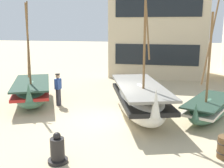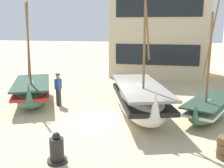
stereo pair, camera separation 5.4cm
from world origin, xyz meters
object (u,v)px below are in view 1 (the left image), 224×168
harbor_building_main (159,30)px  fisherman_by_hull (58,90)px  capstan_winch (58,150)px  fishing_boat_near_left (32,91)px  fishing_boat_centre_large (140,99)px  fishing_boat_far_right (208,108)px

harbor_building_main → fisherman_by_hull: bearing=-113.4°
fisherman_by_hull → harbor_building_main: harbor_building_main is taller
capstan_winch → fisherman_by_hull: bearing=113.0°
fishing_boat_near_left → harbor_building_main: 12.55m
fisherman_by_hull → fishing_boat_centre_large: bearing=-11.5°
fisherman_by_hull → capstan_winch: (2.41, -5.67, -0.45)m
fishing_boat_near_left → fisherman_by_hull: (1.51, -0.00, 0.17)m
fishing_boat_centre_large → fishing_boat_far_right: bearing=4.7°
fishing_boat_near_left → capstan_winch: 6.90m
fishing_boat_near_left → harbor_building_main: (6.07, 10.55, 3.06)m
fishing_boat_near_left → fishing_boat_far_right: bearing=-4.1°
fishing_boat_centre_large → fishing_boat_far_right: size_ratio=1.42×
fishing_boat_centre_large → harbor_building_main: (0.21, 11.43, 2.90)m
harbor_building_main → fishing_boat_centre_large: bearing=-91.1°
capstan_winch → fishing_boat_near_left: bearing=124.6°
fishing_boat_near_left → fishing_boat_centre_large: (5.86, -0.89, 0.16)m
fisherman_by_hull → harbor_building_main: size_ratio=0.22×
fishing_boat_centre_large → capstan_winch: size_ratio=7.85×
fishing_boat_centre_large → fisherman_by_hull: 4.44m
fishing_boat_near_left → harbor_building_main: bearing=60.1°
fishing_boat_centre_large → capstan_winch: (-1.94, -4.79, -0.44)m
fishing_boat_far_right → fishing_boat_near_left: bearing=175.9°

